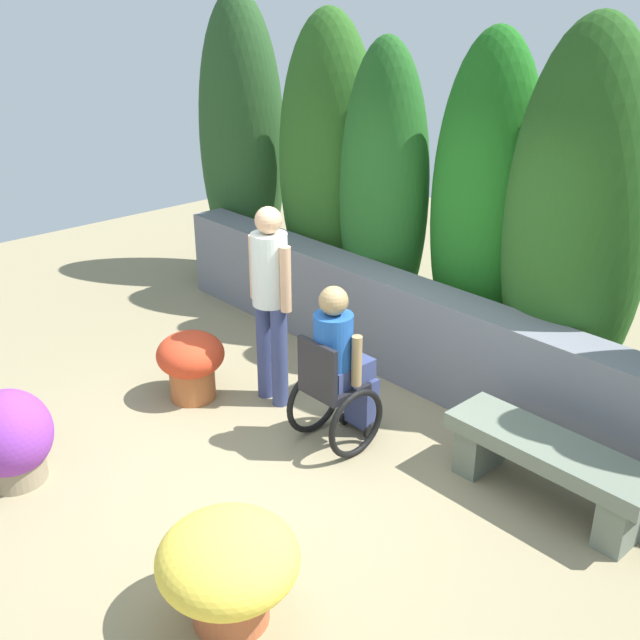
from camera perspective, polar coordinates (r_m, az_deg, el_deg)
The scene contains 9 objects.
ground_plane at distance 5.88m, azimuth -2.33°, elevation -10.58°, with size 13.58×13.58×0.00m, color gray.
stone_retaining_wall at distance 6.72m, azimuth 8.71°, elevation -1.65°, with size 6.88×0.39×0.92m, color slate.
hedge_backdrop at distance 7.09m, azimuth 8.84°, elevation 9.14°, with size 7.51×0.99×3.31m.
stone_bench at distance 5.53m, azimuth 16.77°, elevation -10.18°, with size 1.48×0.46×0.49m.
person_in_wheelchair at distance 5.81m, azimuth 1.37°, elevation -3.87°, with size 0.53×0.66×1.33m.
person_standing_companion at distance 6.26m, azimuth -3.75°, elevation 2.03°, with size 0.49×0.30×1.73m.
flower_pot_purple_near at distance 4.44m, azimuth -6.88°, elevation -17.86°, with size 0.80×0.80×0.66m.
flower_pot_terracotta_by_wall at distance 6.64m, azimuth -9.66°, elevation -3.09°, with size 0.59×0.59×0.61m.
flower_pot_red_accent at distance 5.94m, azimuth -22.24°, elevation -8.27°, with size 0.62×0.62×0.72m.
Camera 1 is at (3.74, -3.09, 3.34)m, focal length 42.66 mm.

